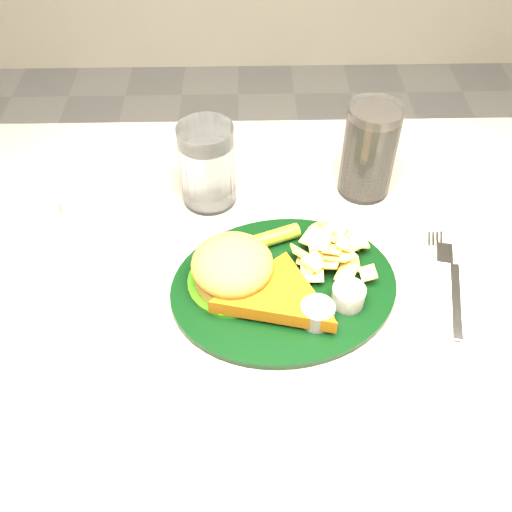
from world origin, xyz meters
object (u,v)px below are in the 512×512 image
(fork_napkin, at_px, (454,294))
(table, at_px, (235,417))
(dinner_plate, at_px, (285,272))
(water_glass, at_px, (207,165))
(cola_glass, at_px, (369,151))

(fork_napkin, bearing_deg, table, -172.17)
(dinner_plate, relative_size, water_glass, 2.32)
(table, relative_size, water_glass, 9.04)
(table, xyz_separation_m, cola_glass, (0.22, 0.20, 0.45))
(table, relative_size, fork_napkin, 7.05)
(table, relative_size, dinner_plate, 3.89)
(water_glass, height_order, fork_napkin, water_glass)
(table, distance_m, cola_glass, 0.54)
(water_glass, relative_size, cola_glass, 0.88)
(dinner_plate, bearing_deg, table, 162.86)
(dinner_plate, height_order, cola_glass, cola_glass)
(cola_glass, bearing_deg, fork_napkin, -68.87)
(fork_napkin, bearing_deg, dinner_plate, -172.13)
(cola_glass, xyz_separation_m, fork_napkin, (0.09, -0.23, -0.07))
(water_glass, bearing_deg, dinner_plate, -60.56)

